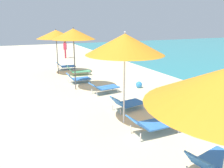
{
  "coord_description": "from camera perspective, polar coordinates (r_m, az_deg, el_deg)",
  "views": [
    {
      "loc": [
        -2.81,
        6.06,
        3.12
      ],
      "look_at": [
        0.34,
        13.14,
        1.01
      ],
      "focal_mm": 36.62,
      "sensor_mm": 36.0,
      "label": 1
    }
  ],
  "objects": [
    {
      "name": "person_walking_near",
      "position": [
        20.74,
        -11.63,
        8.89
      ],
      "size": [
        0.35,
        0.42,
        1.54
      ],
      "rotation": [
        0.0,
        0.0,
        2.7
      ],
      "color": "#D8334C",
      "rests_on": "ground"
    },
    {
      "name": "lounger_farthest_inland",
      "position": [
        13.9,
        -8.6,
        3.3
      ],
      "size": [
        1.43,
        0.67,
        0.63
      ],
      "rotation": [
        0.0,
        0.0,
        -0.08
      ],
      "color": "#4CA572",
      "rests_on": "ground"
    },
    {
      "name": "umbrella_farthest",
      "position": [
        14.33,
        -13.81,
        11.96
      ],
      "size": [
        2.31,
        2.31,
        2.72
      ],
      "color": "#4C4C51",
      "rests_on": "ground"
    },
    {
      "name": "lounger_fourth_inland",
      "position": [
        6.71,
        10.26,
        -9.62
      ],
      "size": [
        1.54,
        0.65,
        0.61
      ],
      "rotation": [
        0.0,
        0.0,
        0.01
      ],
      "color": "blue",
      "rests_on": "ground"
    },
    {
      "name": "lounger_third_shoreside",
      "position": [
        5.42,
        23.86,
        -17.12
      ],
      "size": [
        1.4,
        0.86,
        0.65
      ],
      "rotation": [
        0.0,
        0.0,
        0.21
      ],
      "color": "blue",
      "rests_on": "ground"
    },
    {
      "name": "lounger_fifth_shoreside",
      "position": [
        12.17,
        -8.49,
        1.46
      ],
      "size": [
        1.21,
        0.66,
        0.54
      ],
      "rotation": [
        0.0,
        0.0,
        -0.0
      ],
      "color": "blue",
      "rests_on": "ground"
    },
    {
      "name": "lounger_fourth_shoreside",
      "position": [
        8.37,
        3.76,
        -4.7
      ],
      "size": [
        1.3,
        0.8,
        0.56
      ],
      "rotation": [
        0.0,
        0.0,
        0.16
      ],
      "color": "blue",
      "rests_on": "ground"
    },
    {
      "name": "umbrella_fifth",
      "position": [
        10.61,
        -9.63,
        12.2
      ],
      "size": [
        1.97,
        1.97,
        2.89
      ],
      "color": "#4C4C51",
      "rests_on": "ground"
    },
    {
      "name": "lounger_fifth_inland",
      "position": [
        10.25,
        -2.0,
        -0.79
      ],
      "size": [
        1.4,
        0.74,
        0.53
      ],
      "rotation": [
        0.0,
        0.0,
        0.12
      ],
      "color": "blue",
      "rests_on": "ground"
    },
    {
      "name": "lounger_farthest_shoreside",
      "position": [
        15.75,
        -11.53,
        4.48
      ],
      "size": [
        1.26,
        0.72,
        0.53
      ],
      "rotation": [
        0.0,
        0.0,
        -0.04
      ],
      "color": "blue",
      "rests_on": "ground"
    },
    {
      "name": "beach_ball",
      "position": [
        11.23,
        6.76,
        -0.15
      ],
      "size": [
        0.31,
        0.31,
        0.31
      ],
      "primitive_type": "sphere",
      "color": "#338CD8",
      "rests_on": "ground"
    },
    {
      "name": "umbrella_fourth",
      "position": [
        6.76,
        3.22,
        9.88
      ],
      "size": [
        2.34,
        2.34,
        2.86
      ],
      "color": "silver",
      "rests_on": "ground"
    }
  ]
}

